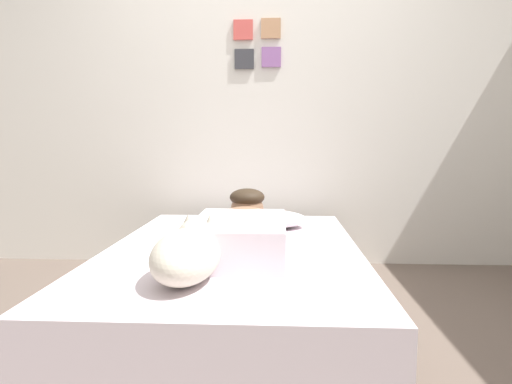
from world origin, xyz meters
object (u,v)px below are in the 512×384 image
(person_lying, at_px, (242,229))
(dog, at_px, (187,253))
(cell_phone, at_px, (197,247))
(bed, at_px, (234,285))
(pillow, at_px, (265,219))
(coffee_cup, at_px, (259,227))

(person_lying, xyz_separation_m, dog, (-0.18, -0.47, -0.00))
(dog, bearing_deg, person_lying, 69.34)
(person_lying, relative_size, cell_phone, 6.57)
(person_lying, height_order, dog, person_lying)
(bed, relative_size, pillow, 3.86)
(bed, xyz_separation_m, dog, (-0.13, -0.53, 0.31))
(coffee_cup, bearing_deg, dog, -105.74)
(cell_phone, bearing_deg, pillow, 59.26)
(pillow, bearing_deg, bed, -105.60)
(bed, height_order, person_lying, person_lying)
(dog, xyz_separation_m, coffee_cup, (0.25, 0.87, -0.07))
(bed, relative_size, dog, 3.49)
(bed, xyz_separation_m, coffee_cup, (0.12, 0.34, 0.24))
(pillow, bearing_deg, dog, -104.55)
(person_lying, relative_size, dog, 1.60)
(bed, xyz_separation_m, cell_phone, (-0.18, -0.03, 0.21))
(person_lying, bearing_deg, bed, 128.31)
(pillow, bearing_deg, cell_phone, -120.74)
(pillow, height_order, cell_phone, pillow)
(bed, bearing_deg, pillow, 74.40)
(coffee_cup, bearing_deg, person_lying, -99.68)
(pillow, relative_size, coffee_cup, 4.16)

